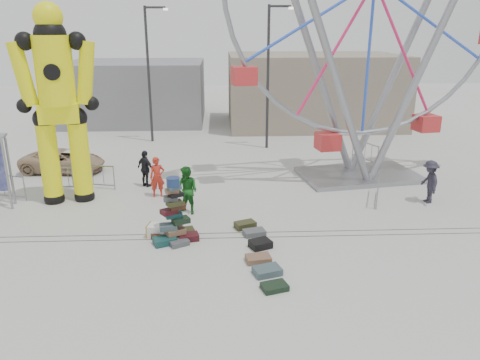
{
  "coord_description": "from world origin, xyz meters",
  "views": [
    {
      "loc": [
        0.19,
        -13.9,
        6.84
      ],
      "look_at": [
        0.9,
        1.75,
        1.69
      ],
      "focal_mm": 35.0,
      "sensor_mm": 36.0,
      "label": 1
    }
  ],
  "objects_px": {
    "ferris_wheel": "(373,9)",
    "barricade_wheel_back": "(365,152)",
    "lamp_post_right": "(270,71)",
    "pedestrian_black": "(146,169)",
    "steamer_trunk": "(161,231)",
    "barricade_dummy_c": "(93,176)",
    "barricade_dummy_b": "(68,179)",
    "pedestrian_red": "(157,177)",
    "suitcase_tower": "(174,223)",
    "parked_suv": "(63,161)",
    "barricade_wheel_front": "(378,188)",
    "pedestrian_grey": "(429,182)",
    "lamp_post_left": "(150,68)",
    "pedestrian_green": "(187,191)",
    "barricade_dummy_a": "(4,187)",
    "crash_test_dummy": "(58,99)"
  },
  "relations": [
    {
      "from": "barricade_dummy_a",
      "to": "barricade_dummy_c",
      "type": "xyz_separation_m",
      "value": [
        3.33,
        1.26,
        0.0
      ]
    },
    {
      "from": "lamp_post_left",
      "to": "crash_test_dummy",
      "type": "height_order",
      "value": "lamp_post_left"
    },
    {
      "from": "barricade_wheel_front",
      "to": "suitcase_tower",
      "type": "bearing_deg",
      "value": 132.87
    },
    {
      "from": "steamer_trunk",
      "to": "barricade_wheel_front",
      "type": "bearing_deg",
      "value": 30.61
    },
    {
      "from": "steamer_trunk",
      "to": "barricade_wheel_back",
      "type": "bearing_deg",
      "value": 53.04
    },
    {
      "from": "crash_test_dummy",
      "to": "barricade_dummy_a",
      "type": "bearing_deg",
      "value": 162.35
    },
    {
      "from": "barricade_dummy_c",
      "to": "pedestrian_black",
      "type": "bearing_deg",
      "value": 16.68
    },
    {
      "from": "ferris_wheel",
      "to": "barricade_dummy_c",
      "type": "bearing_deg",
      "value": 175.15
    },
    {
      "from": "barricade_wheel_front",
      "to": "pedestrian_grey",
      "type": "bearing_deg",
      "value": -77.37
    },
    {
      "from": "parked_suv",
      "to": "barricade_dummy_b",
      "type": "bearing_deg",
      "value": -152.54
    },
    {
      "from": "barricade_dummy_a",
      "to": "pedestrian_grey",
      "type": "bearing_deg",
      "value": 12.6
    },
    {
      "from": "barricade_dummy_a",
      "to": "pedestrian_black",
      "type": "xyz_separation_m",
      "value": [
        5.65,
        1.4,
        0.28
      ]
    },
    {
      "from": "suitcase_tower",
      "to": "barricade_dummy_b",
      "type": "xyz_separation_m",
      "value": [
        -5.05,
        5.22,
        -0.07
      ]
    },
    {
      "from": "ferris_wheel",
      "to": "barricade_wheel_back",
      "type": "xyz_separation_m",
      "value": [
        1.05,
        2.6,
        -7.0
      ]
    },
    {
      "from": "barricade_dummy_b",
      "to": "pedestrian_black",
      "type": "relative_size",
      "value": 1.21
    },
    {
      "from": "suitcase_tower",
      "to": "barricade_dummy_c",
      "type": "height_order",
      "value": "suitcase_tower"
    },
    {
      "from": "barricade_dummy_a",
      "to": "ferris_wheel",
      "type": "bearing_deg",
      "value": 24.66
    },
    {
      "from": "barricade_dummy_b",
      "to": "pedestrian_red",
      "type": "relative_size",
      "value": 1.17
    },
    {
      "from": "pedestrian_grey",
      "to": "barricade_wheel_back",
      "type": "bearing_deg",
      "value": -173.05
    },
    {
      "from": "ferris_wheel",
      "to": "pedestrian_grey",
      "type": "distance_m",
      "value": 7.71
    },
    {
      "from": "barricade_dummy_b",
      "to": "barricade_wheel_back",
      "type": "distance_m",
      "value": 14.8
    },
    {
      "from": "barricade_wheel_front",
      "to": "pedestrian_grey",
      "type": "distance_m",
      "value": 2.04
    },
    {
      "from": "parked_suv",
      "to": "lamp_post_left",
      "type": "bearing_deg",
      "value": -23.62
    },
    {
      "from": "lamp_post_left",
      "to": "suitcase_tower",
      "type": "bearing_deg",
      "value": -79.95
    },
    {
      "from": "barricade_dummy_a",
      "to": "barricade_wheel_front",
      "type": "bearing_deg",
      "value": 13.08
    },
    {
      "from": "steamer_trunk",
      "to": "barricade_dummy_b",
      "type": "distance_m",
      "value": 6.69
    },
    {
      "from": "barricade_dummy_c",
      "to": "pedestrian_green",
      "type": "xyz_separation_m",
      "value": [
        4.37,
        -3.16,
        0.38
      ]
    },
    {
      "from": "barricade_wheel_back",
      "to": "parked_suv",
      "type": "height_order",
      "value": "parked_suv"
    },
    {
      "from": "lamp_post_left",
      "to": "barricade_wheel_front",
      "type": "xyz_separation_m",
      "value": [
        10.57,
        -11.09,
        -3.93
      ]
    },
    {
      "from": "barricade_dummy_b",
      "to": "barricade_dummy_c",
      "type": "distance_m",
      "value": 1.02
    },
    {
      "from": "lamp_post_left",
      "to": "steamer_trunk",
      "type": "distance_m",
      "value": 14.93
    },
    {
      "from": "lamp_post_right",
      "to": "pedestrian_black",
      "type": "height_order",
      "value": "lamp_post_right"
    },
    {
      "from": "pedestrian_green",
      "to": "pedestrian_grey",
      "type": "distance_m",
      "value": 9.74
    },
    {
      "from": "steamer_trunk",
      "to": "pedestrian_black",
      "type": "height_order",
      "value": "pedestrian_black"
    },
    {
      "from": "barricade_wheel_back",
      "to": "pedestrian_grey",
      "type": "bearing_deg",
      "value": -15.57
    },
    {
      "from": "lamp_post_left",
      "to": "barricade_dummy_a",
      "type": "distance_m",
      "value": 11.96
    },
    {
      "from": "pedestrian_green",
      "to": "pedestrian_red",
      "type": "bearing_deg",
      "value": 159.38
    },
    {
      "from": "lamp_post_right",
      "to": "ferris_wheel",
      "type": "relative_size",
      "value": 0.52
    },
    {
      "from": "suitcase_tower",
      "to": "barricade_dummy_b",
      "type": "relative_size",
      "value": 1.11
    },
    {
      "from": "barricade_wheel_front",
      "to": "barricade_dummy_c",
      "type": "bearing_deg",
      "value": 99.98
    },
    {
      "from": "ferris_wheel",
      "to": "barricade_dummy_a",
      "type": "distance_m",
      "value": 17.23
    },
    {
      "from": "lamp_post_right",
      "to": "pedestrian_red",
      "type": "relative_size",
      "value": 4.67
    },
    {
      "from": "pedestrian_green",
      "to": "parked_suv",
      "type": "relative_size",
      "value": 0.46
    },
    {
      "from": "barricade_dummy_a",
      "to": "parked_suv",
      "type": "xyz_separation_m",
      "value": [
        1.22,
        3.85,
        0.0
      ]
    },
    {
      "from": "barricade_wheel_back",
      "to": "lamp_post_left",
      "type": "bearing_deg",
      "value": -137.41
    },
    {
      "from": "barricade_dummy_a",
      "to": "pedestrian_red",
      "type": "distance_m",
      "value": 6.34
    },
    {
      "from": "lamp_post_left",
      "to": "barricade_dummy_c",
      "type": "bearing_deg",
      "value": -99.6
    },
    {
      "from": "suitcase_tower",
      "to": "lamp_post_right",
      "type": "bearing_deg",
      "value": 50.31
    },
    {
      "from": "barricade_dummy_c",
      "to": "parked_suv",
      "type": "relative_size",
      "value": 0.5
    },
    {
      "from": "steamer_trunk",
      "to": "barricade_dummy_c",
      "type": "height_order",
      "value": "barricade_dummy_c"
    }
  ]
}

